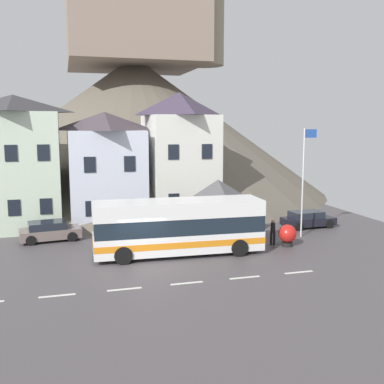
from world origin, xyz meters
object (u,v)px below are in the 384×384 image
Objects in this scene: townhouse_00 at (16,162)px; public_bench at (232,223)px; townhouse_01 at (106,168)px; transit_bus at (179,227)px; hilltop_castle at (135,120)px; parked_car_01 at (49,231)px; bus_shelter at (218,191)px; pedestrian_00 at (233,228)px; flagpole at (304,175)px; parked_car_02 at (308,219)px; harbour_buoy at (287,234)px; pedestrian_01 at (273,231)px; townhouse_02 at (179,156)px.

public_bench is (15.01, -4.73, -4.37)m from townhouse_00.
townhouse_01 is 5.27× the size of public_bench.
townhouse_01 is 11.15m from transit_bus.
public_bench is at bearing -79.59° from hilltop_castle.
parked_car_01 is (-4.21, -4.91, -3.64)m from townhouse_01.
bus_shelter reaches higher than public_bench.
public_bench is (3.81, -20.76, -7.64)m from hilltop_castle.
townhouse_01 reaches higher than parked_car_01.
pedestrian_00 reaches higher than parked_car_01.
flagpole is (18.81, -8.16, -0.61)m from townhouse_00.
townhouse_01 is at bearing 145.53° from flagpole.
townhouse_01 is 5.25× the size of pedestrian_00.
transit_bus is (3.20, -10.34, -2.65)m from townhouse_01.
parked_car_02 is 2.42× the size of pedestrian_00.
townhouse_00 is 1.32× the size of flagpole.
parked_car_02 is (20.64, -5.71, -4.24)m from townhouse_00.
townhouse_00 is at bearing 153.63° from bus_shelter.
bus_shelter reaches higher than transit_bus.
hilltop_castle is at bearing 59.17° from parked_car_01.
hilltop_castle is at bearing 73.23° from townhouse_01.
transit_bus is at bearing 178.94° from harbour_buoy.
transit_bus reaches higher than pedestrian_01.
townhouse_01 reaches higher than flagpole.
bus_shelter reaches higher than harbour_buoy.
transit_bus is 6.13× the size of pedestrian_00.
parked_car_01 is at bearing 145.85° from transit_bus.
townhouse_00 reaches higher than bus_shelter.
parked_car_01 is 2.51× the size of public_bench.
bus_shelter reaches higher than pedestrian_00.
townhouse_00 is 5.96× the size of pedestrian_01.
townhouse_02 is 12.10m from harbour_buoy.
townhouse_00 reaches higher than pedestrian_00.
parked_car_01 is 18.43m from parked_car_02.
townhouse_00 is 0.23× the size of hilltop_castle.
harbour_buoy is (16.65, -10.15, -4.08)m from townhouse_00.
transit_bus is at bearing -72.82° from townhouse_01.
parked_car_01 is at bearing -130.62° from townhouse_01.
flagpole is at bearing 25.67° from pedestrian_01.
hilltop_castle reaches higher than parked_car_02.
bus_shelter is 7.85m from parked_car_02.
pedestrian_01 is (2.69, -2.95, -2.25)m from bus_shelter.
transit_bus reaches higher than parked_car_02.
bus_shelter is 0.99× the size of parked_car_02.
townhouse_00 is 5.96× the size of pedestrian_00.
parked_car_02 is 4.75m from flagpole.
townhouse_02 is at bearing 18.51° from parked_car_01.
hilltop_castle is at bearing 55.07° from townhouse_00.
pedestrian_01 reaches higher than harbour_buoy.
flagpole is (16.56, -3.57, 3.60)m from parked_car_01.
flagpole is at bearing -23.44° from townhouse_00.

